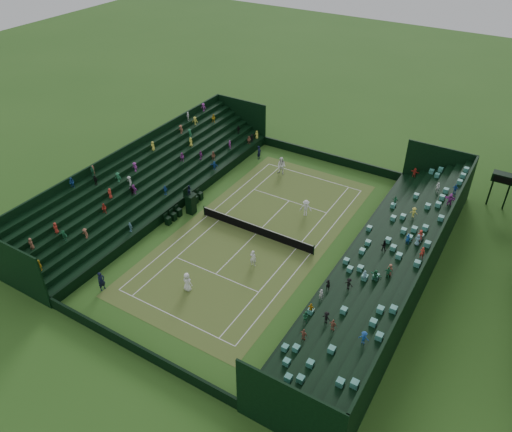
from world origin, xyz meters
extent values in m
plane|color=#2E5C1D|center=(0.00, 0.00, 0.00)|extent=(160.00, 160.00, 0.00)
cube|color=#376722|center=(0.00, 0.00, 0.01)|extent=(12.97, 26.77, 0.01)
cube|color=black|center=(0.00, 15.88, 0.50)|extent=(17.17, 0.20, 1.00)
cube|color=black|center=(0.00, -15.88, 0.50)|extent=(17.17, 0.20, 1.00)
cube|color=black|center=(8.48, 0.00, 0.50)|extent=(0.20, 31.77, 1.00)
cube|color=black|center=(-8.48, 0.00, 0.50)|extent=(0.20, 31.77, 1.00)
cube|color=black|center=(8.98, 0.00, 0.50)|extent=(0.80, 32.00, 1.00)
cube|color=black|center=(9.79, 0.00, 0.72)|extent=(0.80, 32.00, 1.45)
cube|color=black|center=(10.58, 0.00, 0.95)|extent=(0.80, 32.00, 1.90)
cube|color=black|center=(11.38, 0.00, 1.18)|extent=(0.80, 32.00, 2.35)
cube|color=black|center=(12.18, 0.00, 1.40)|extent=(0.80, 32.00, 2.80)
cube|color=black|center=(12.98, 0.00, 1.62)|extent=(0.80, 32.00, 3.25)
cube|color=black|center=(13.79, 0.00, 1.85)|extent=(0.80, 32.00, 3.70)
cube|color=black|center=(14.59, 0.00, 2.08)|extent=(0.80, 32.00, 4.15)
cube|color=black|center=(15.08, 0.00, 2.45)|extent=(0.20, 32.00, 4.90)
cube|color=black|center=(-8.98, 0.00, 0.50)|extent=(0.80, 32.00, 1.00)
cube|color=black|center=(-9.79, 0.00, 0.72)|extent=(0.80, 32.00, 1.45)
cube|color=black|center=(-10.58, 0.00, 0.95)|extent=(0.80, 32.00, 1.90)
cube|color=black|center=(-11.38, 0.00, 1.18)|extent=(0.80, 32.00, 2.35)
cube|color=black|center=(-12.18, 0.00, 1.40)|extent=(0.80, 32.00, 2.80)
cube|color=black|center=(-12.98, 0.00, 1.62)|extent=(0.80, 32.00, 3.25)
cube|color=black|center=(-13.79, 0.00, 1.85)|extent=(0.80, 32.00, 3.70)
cube|color=black|center=(-14.59, 0.00, 2.08)|extent=(0.80, 32.00, 4.15)
cube|color=black|center=(-15.08, 0.00, 2.45)|extent=(0.20, 32.00, 4.90)
cylinder|color=black|center=(-5.79, 0.00, 0.53)|extent=(0.10, 0.10, 1.06)
cylinder|color=black|center=(5.79, 0.00, 0.53)|extent=(0.10, 0.10, 1.06)
cube|color=black|center=(0.00, 0.00, 0.46)|extent=(11.57, 0.02, 0.86)
cube|color=white|center=(0.00, 0.00, 0.93)|extent=(11.57, 0.04, 0.07)
cylinder|color=black|center=(17.00, 16.00, 1.50)|extent=(0.16, 0.16, 3.00)
cylinder|color=black|center=(18.50, 16.00, 1.50)|extent=(0.16, 0.16, 3.00)
cube|color=black|center=(17.75, 16.00, 3.30)|extent=(2.00, 1.00, 0.80)
cube|color=black|center=(-7.10, -0.31, 0.98)|extent=(0.76, 0.76, 1.95)
cube|color=black|center=(-7.10, -0.31, 2.01)|extent=(0.98, 0.98, 0.11)
cube|color=black|center=(-7.48, -0.31, 2.39)|extent=(0.09, 0.98, 0.76)
imported|color=black|center=(-7.10, -0.31, 2.57)|extent=(0.45, 0.54, 1.01)
cube|color=black|center=(-7.80, -2.94, 0.38)|extent=(0.48, 0.48, 0.76)
cube|color=black|center=(-8.04, -2.94, 0.86)|extent=(0.06, 0.48, 0.48)
cube|color=black|center=(-7.80, -2.14, 0.38)|extent=(0.48, 0.48, 0.76)
cube|color=black|center=(-8.04, -2.14, 0.86)|extent=(0.06, 0.48, 0.48)
cube|color=black|center=(-7.80, -1.34, 0.38)|extent=(0.48, 0.48, 0.76)
cube|color=black|center=(-8.04, -1.34, 0.86)|extent=(0.06, 0.48, 0.48)
cube|color=black|center=(-7.80, 0.46, 0.38)|extent=(0.48, 0.48, 0.76)
cube|color=black|center=(-8.04, 0.46, 0.86)|extent=(0.06, 0.48, 0.48)
cube|color=black|center=(-7.80, 1.26, 0.38)|extent=(0.48, 0.48, 0.76)
cube|color=black|center=(-8.04, 1.26, 0.86)|extent=(0.06, 0.48, 0.48)
cube|color=black|center=(-7.80, 2.06, 0.38)|extent=(0.48, 0.48, 0.76)
cube|color=black|center=(-8.04, 2.06, 0.86)|extent=(0.06, 0.48, 0.48)
imported|color=white|center=(-0.82, -9.05, 0.84)|extent=(0.86, 0.59, 1.69)
imported|color=white|center=(2.05, -3.86, 0.79)|extent=(0.63, 0.46, 1.58)
imported|color=white|center=(-3.27, 10.72, 0.99)|extent=(0.97, 0.76, 1.98)
imported|color=white|center=(2.50, 5.01, 0.84)|extent=(1.25, 1.00, 1.69)
imported|color=black|center=(-7.10, 12.41, 0.80)|extent=(0.39, 0.59, 1.59)
imported|color=black|center=(-6.61, -12.47, 0.85)|extent=(0.48, 0.67, 1.71)
camera|label=1|loc=(18.76, -30.99, 27.46)|focal=35.00mm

